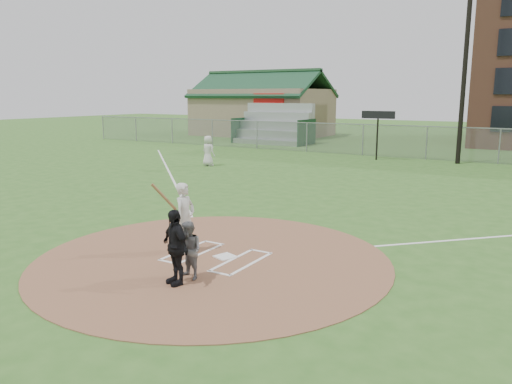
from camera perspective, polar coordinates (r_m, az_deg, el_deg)
The scene contains 14 objects.
ground at distance 12.03m, azimuth -4.98°, elevation -7.66°, with size 140.00×140.00×0.00m, color #326221.
dirt_circle at distance 12.02m, azimuth -4.98°, elevation -7.61°, with size 8.40×8.40×0.02m, color #8E5F43.
home_plate at distance 12.08m, azimuth -3.54°, elevation -7.38°, with size 0.44×0.44×0.03m, color white.
foul_line_third at distance 24.36m, azimuth -9.66°, elevation 1.79°, with size 0.10×24.00×0.01m, color white.
catcher at distance 10.61m, azimuth -7.66°, elevation -6.65°, with size 0.60×0.47×1.24m, color slate.
umpire at distance 10.33m, azimuth -9.22°, elevation -6.22°, with size 0.92×0.38×1.57m, color black.
ondeck_player at distance 27.66m, azimuth -5.49°, elevation 4.71°, with size 0.81×0.53×1.66m, color silver.
batters_boxes at distance 12.13m, azimuth -4.56°, elevation -7.36°, with size 2.08×1.88×0.01m.
batter_at_plate at distance 12.34m, azimuth -8.13°, elevation -2.92°, with size 0.75×0.97×1.78m.
outfield_fence at distance 32.03m, azimuth 18.92°, elevation 5.35°, with size 56.08×0.08×2.03m.
bleachers at distance 40.58m, azimuth 1.97°, elevation 7.82°, with size 6.08×3.20×3.20m.
clubhouse at distance 48.92m, azimuth 0.73°, elevation 9.30°, with size 12.20×8.71×6.23m.
light_pole at distance 30.68m, azimuth 22.94°, elevation 15.34°, with size 1.20×0.30×12.22m.
scoreboard_sign at distance 30.84m, azimuth 13.77°, elevation 7.99°, with size 2.00×0.10×2.93m.
Camera 1 is at (6.75, -9.18, 3.84)m, focal length 35.00 mm.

